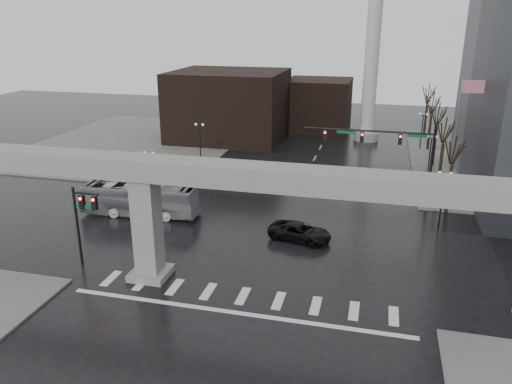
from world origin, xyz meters
TOP-DOWN VIEW (x-y plane):
  - ground at (0.00, 0.00)m, footprint 160.00×160.00m
  - sidewalk_nw at (-26.00, 36.00)m, footprint 28.00×36.00m
  - elevated_guideway at (1.26, 0.00)m, footprint 48.00×2.60m
  - building_far_left at (-14.00, 42.00)m, footprint 16.00×14.00m
  - building_far_mid at (-2.00, 52.00)m, footprint 10.00×10.00m
  - smokestack at (6.00, 46.00)m, footprint 3.60×3.60m
  - signal_mast_arm at (8.99, 18.80)m, footprint 12.12×0.43m
  - signal_left_pole at (-12.25, 0.50)m, footprint 2.30×0.30m
  - flagpole_assembly at (15.29, 22.00)m, footprint 2.06×0.12m
  - lamp_right_0 at (13.50, 14.00)m, footprint 1.22×0.32m
  - lamp_right_1 at (13.50, 28.00)m, footprint 1.22×0.32m
  - lamp_right_2 at (13.50, 42.00)m, footprint 1.22×0.32m
  - lamp_left_0 at (-13.50, 14.00)m, footprint 1.22×0.32m
  - lamp_left_1 at (-13.50, 28.00)m, footprint 1.22×0.32m
  - lamp_left_2 at (-13.50, 42.00)m, footprint 1.22×0.32m
  - tree_right_0 at (14.53, 18.02)m, footprint 1.09×1.58m
  - tree_right_1 at (14.53, 26.02)m, footprint 1.09×1.61m
  - tree_right_2 at (14.53, 34.02)m, footprint 1.10×1.63m
  - tree_right_3 at (14.53, 42.02)m, footprint 1.11×1.66m
  - tree_right_4 at (14.53, 50.02)m, footprint 1.12×1.69m
  - pickup_truck at (2.19, 8.58)m, footprint 5.52×3.37m
  - city_bus at (-12.99, 10.45)m, footprint 11.03×3.34m

SIDE VIEW (x-z plane):
  - ground at x=0.00m, z-range 0.00..0.00m
  - sidewalk_nw at x=-26.00m, z-range 0.00..0.15m
  - pickup_truck at x=2.19m, z-range 0.00..1.43m
  - city_bus at x=-12.99m, z-range 0.00..3.03m
  - tree_right_0 at x=14.53m, z-range -0.97..6.54m
  - tree_right_1 at x=14.53m, z-range -0.99..6.69m
  - tree_right_2 at x=14.53m, z-range -1.01..6.84m
  - tree_right_3 at x=14.53m, z-range -1.03..6.99m
  - tree_right_4 at x=14.53m, z-range -1.05..7.14m
  - lamp_right_0 at x=13.50m, z-range 0.92..6.03m
  - lamp_right_1 at x=13.50m, z-range 0.92..6.03m
  - lamp_right_2 at x=13.50m, z-range 0.92..6.03m
  - lamp_left_0 at x=-13.50m, z-range 0.92..6.03m
  - lamp_left_1 at x=-13.50m, z-range 0.92..6.03m
  - lamp_left_2 at x=-13.50m, z-range 0.92..6.03m
  - building_far_mid at x=-2.00m, z-range 0.00..8.00m
  - signal_left_pole at x=-12.25m, z-range 1.07..7.07m
  - building_far_left at x=-14.00m, z-range 0.00..10.00m
  - signal_mast_arm at x=8.99m, z-range 1.83..9.83m
  - elevated_guideway at x=1.26m, z-range 2.53..11.23m
  - flagpole_assembly at x=15.29m, z-range 1.53..13.53m
  - smokestack at x=6.00m, z-range -1.65..28.35m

